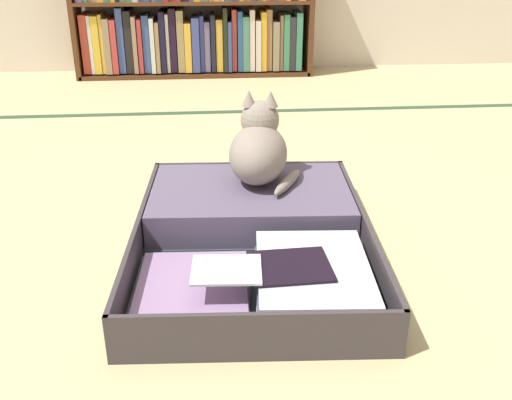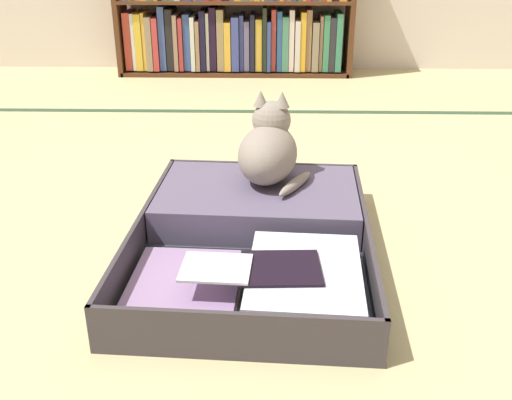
{
  "view_description": "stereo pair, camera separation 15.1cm",
  "coord_description": "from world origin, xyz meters",
  "views": [
    {
      "loc": [
        -0.1,
        -1.45,
        0.83
      ],
      "look_at": [
        0.02,
        -0.05,
        0.18
      ],
      "focal_mm": 41.11,
      "sensor_mm": 36.0,
      "label": 1
    },
    {
      "loc": [
        0.05,
        -1.46,
        0.83
      ],
      "look_at": [
        0.02,
        -0.05,
        0.18
      ],
      "focal_mm": 41.11,
      "sensor_mm": 36.0,
      "label": 2
    }
  ],
  "objects": [
    {
      "name": "ground_plane",
      "position": [
        0.0,
        0.0,
        0.0
      ],
      "size": [
        10.0,
        10.0,
        0.0
      ],
      "primitive_type": "plane",
      "color": "#C5BA82"
    },
    {
      "name": "tatami_border",
      "position": [
        0.0,
        1.39,
        0.0
      ],
      "size": [
        4.8,
        0.05,
        0.0
      ],
      "color": "#324C32",
      "rests_on": "ground_plane"
    },
    {
      "name": "bookshelf",
      "position": [
        -0.17,
        2.25,
        0.41
      ],
      "size": [
        1.43,
        0.26,
        0.88
      ],
      "color": "#532E19",
      "rests_on": "ground_plane"
    },
    {
      "name": "open_suitcase",
      "position": [
        0.03,
        0.02,
        0.05
      ],
      "size": [
        0.67,
        0.89,
        0.12
      ],
      "color": "#3B3539",
      "rests_on": "ground_plane"
    },
    {
      "name": "black_cat",
      "position": [
        0.05,
        0.24,
        0.22
      ],
      "size": [
        0.26,
        0.31,
        0.27
      ],
      "color": "gray",
      "rests_on": "open_suitcase"
    }
  ]
}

